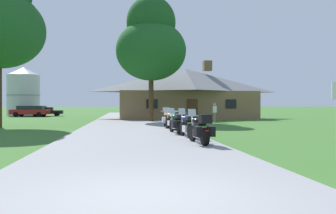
# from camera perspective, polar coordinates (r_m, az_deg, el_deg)

# --- Properties ---
(ground_plane) EXTENTS (500.00, 500.00, 0.00)m
(ground_plane) POSITION_cam_1_polar(r_m,az_deg,el_deg) (25.27, -6.57, -3.08)
(ground_plane) COLOR #386628
(asphalt_driveway) EXTENTS (6.40, 80.00, 0.06)m
(asphalt_driveway) POSITION_cam_1_polar(r_m,az_deg,el_deg) (23.27, -6.49, -3.30)
(asphalt_driveway) COLOR gray
(asphalt_driveway) RESTS_ON ground
(motorcycle_black_nearest_to_camera) EXTENTS (0.85, 2.08, 1.30)m
(motorcycle_black_nearest_to_camera) POSITION_cam_1_polar(r_m,az_deg,el_deg) (12.37, 5.60, -3.86)
(motorcycle_black_nearest_to_camera) COLOR black
(motorcycle_black_nearest_to_camera) RESTS_ON asphalt_driveway
(motorcycle_blue_second_in_row) EXTENTS (0.66, 2.08, 1.30)m
(motorcycle_blue_second_in_row) POSITION_cam_1_polar(r_m,az_deg,el_deg) (14.86, 3.32, -3.10)
(motorcycle_blue_second_in_row) COLOR black
(motorcycle_blue_second_in_row) RESTS_ON asphalt_driveway
(motorcycle_green_third_in_row) EXTENTS (0.88, 2.08, 1.30)m
(motorcycle_green_third_in_row) POSITION_cam_1_polar(r_m,az_deg,el_deg) (16.86, 1.52, -2.73)
(motorcycle_green_third_in_row) COLOR black
(motorcycle_green_third_in_row) RESTS_ON asphalt_driveway
(motorcycle_orange_fourth_in_row) EXTENTS (0.74, 2.08, 1.30)m
(motorcycle_orange_fourth_in_row) POSITION_cam_1_polar(r_m,az_deg,el_deg) (19.52, 0.56, -2.27)
(motorcycle_orange_fourth_in_row) COLOR black
(motorcycle_orange_fourth_in_row) RESTS_ON asphalt_driveway
(motorcycle_yellow_farthest_in_row) EXTENTS (0.72, 2.08, 1.30)m
(motorcycle_yellow_farthest_in_row) POSITION_cam_1_polar(r_m,az_deg,el_deg) (21.73, -0.19, -2.03)
(motorcycle_yellow_farthest_in_row) COLOR black
(motorcycle_yellow_farthest_in_row) RESTS_ON asphalt_driveway
(stone_lodge) EXTENTS (15.04, 8.40, 6.43)m
(stone_lodge) POSITION_cam_1_polar(r_m,az_deg,el_deg) (36.67, 2.92, 2.45)
(stone_lodge) COLOR brown
(stone_lodge) RESTS_ON ground
(bystander_white_shirt_near_lodge) EXTENTS (0.39, 0.46, 1.69)m
(bystander_white_shirt_near_lodge) POSITION_cam_1_polar(r_m,az_deg,el_deg) (28.54, 8.05, -0.78)
(bystander_white_shirt_near_lodge) COLOR #75664C
(bystander_white_shirt_near_lodge) RESTS_ON ground
(tree_by_lodge_front) EXTENTS (6.29, 6.29, 11.25)m
(tree_by_lodge_front) POSITION_cam_1_polar(r_m,az_deg,el_deg) (30.25, -2.93, 11.05)
(tree_by_lodge_front) COLOR #422D19
(tree_by_lodge_front) RESTS_ON ground
(metal_silo_distant) EXTENTS (4.53, 4.53, 6.85)m
(metal_silo_distant) POSITION_cam_1_polar(r_m,az_deg,el_deg) (51.41, -23.64, 2.47)
(metal_silo_distant) COLOR #B2B7BC
(metal_silo_distant) RESTS_ON ground
(parked_red_suv_far_left) EXTENTS (4.76, 2.28, 1.40)m
(parked_red_suv_far_left) POSITION_cam_1_polar(r_m,az_deg,el_deg) (45.58, -22.61, -0.59)
(parked_red_suv_far_left) COLOR maroon
(parked_red_suv_far_left) RESTS_ON ground
(parked_black_sedan_far_left) EXTENTS (4.38, 2.31, 1.20)m
(parked_black_sedan_far_left) POSITION_cam_1_polar(r_m,az_deg,el_deg) (47.26, -20.20, -0.71)
(parked_black_sedan_far_left) COLOR black
(parked_black_sedan_far_left) RESTS_ON ground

